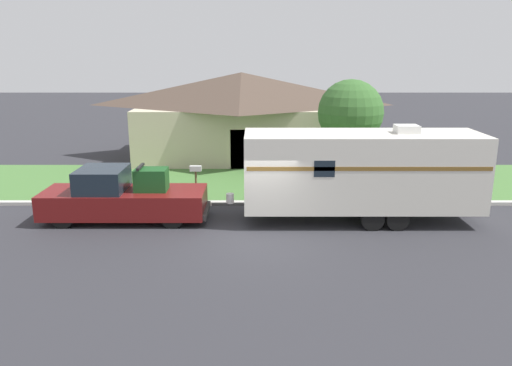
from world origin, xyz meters
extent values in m
plane|color=#2D2D33|center=(0.00, 0.00, 0.00)|extent=(120.00, 120.00, 0.00)
cube|color=beige|center=(0.00, 3.75, 0.07)|extent=(80.00, 0.30, 0.14)
cube|color=#477538|center=(0.00, 7.40, 0.01)|extent=(80.00, 7.00, 0.03)
cube|color=beige|center=(-0.96, 13.29, 1.50)|extent=(11.47, 6.65, 3.00)
pyramid|color=#4C3D33|center=(-0.96, 13.29, 3.93)|extent=(12.39, 7.19, 1.85)
cube|color=#4C3828|center=(-0.96, 9.99, 1.05)|extent=(1.00, 0.06, 2.10)
cylinder|color=black|center=(-6.91, 1.06, 0.42)|extent=(0.84, 0.28, 0.84)
cylinder|color=black|center=(-6.91, 2.73, 0.42)|extent=(0.84, 0.28, 0.84)
cylinder|color=black|center=(-3.05, 1.06, 0.42)|extent=(0.84, 0.28, 0.84)
cylinder|color=black|center=(-3.05, 2.73, 0.42)|extent=(0.84, 0.28, 0.84)
cube|color=maroon|center=(-6.25, 1.89, 0.68)|extent=(3.19, 2.04, 0.90)
cube|color=#19232D|center=(-5.67, 1.89, 1.54)|extent=(1.66, 1.87, 0.82)
cube|color=maroon|center=(-3.32, 1.89, 0.68)|extent=(2.65, 2.04, 0.90)
cube|color=#333333|center=(-1.94, 1.89, 0.35)|extent=(0.12, 1.83, 0.20)
cube|color=#194C1E|center=(-3.91, 1.89, 1.53)|extent=(1.15, 0.85, 0.80)
cube|color=black|center=(-4.28, 1.89, 2.01)|extent=(0.10, 0.94, 0.08)
cylinder|color=black|center=(3.90, 0.79, 0.39)|extent=(0.78, 0.22, 0.78)
cylinder|color=black|center=(3.90, 2.99, 0.39)|extent=(0.78, 0.22, 0.78)
cylinder|color=black|center=(4.76, 0.79, 0.39)|extent=(0.78, 0.22, 0.78)
cylinder|color=black|center=(4.76, 2.99, 0.39)|extent=(0.78, 0.22, 0.78)
cube|color=silver|center=(3.66, 1.89, 1.88)|extent=(8.37, 2.48, 2.68)
cube|color=brown|center=(3.66, 0.64, 2.22)|extent=(8.21, 0.01, 0.14)
cube|color=#383838|center=(-1.14, 1.89, 0.59)|extent=(1.22, 0.12, 0.10)
cylinder|color=silver|center=(-1.08, 1.89, 0.82)|extent=(0.28, 0.28, 0.36)
cube|color=silver|center=(5.17, 1.89, 3.36)|extent=(0.80, 0.68, 0.28)
cube|color=#19232D|center=(2.15, 0.64, 2.22)|extent=(0.70, 0.01, 0.56)
cylinder|color=brown|center=(-2.64, 4.67, 0.59)|extent=(0.09, 0.09, 1.18)
cube|color=silver|center=(-2.64, 4.67, 1.29)|extent=(0.48, 0.20, 0.22)
cylinder|color=brown|center=(4.28, 7.81, 1.05)|extent=(0.24, 0.24, 2.10)
sphere|color=#38662D|center=(4.28, 7.81, 3.24)|extent=(3.06, 3.06, 3.06)
camera|label=1|loc=(-0.13, -15.50, 6.01)|focal=35.00mm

